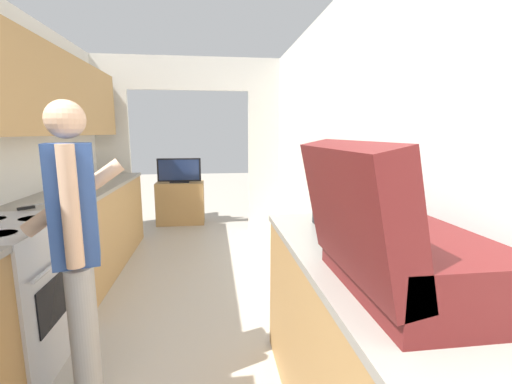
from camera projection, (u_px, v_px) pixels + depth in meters
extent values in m
cube|color=#B2844C|center=(36.00, 90.00, 2.81)|extent=(0.32, 3.44, 0.74)
cube|color=silver|center=(367.00, 166.00, 2.24)|extent=(0.06, 6.90, 2.50)
cube|color=silver|center=(107.00, 165.00, 4.79)|extent=(0.65, 0.06, 2.05)
cube|color=silver|center=(270.00, 163.00, 5.08)|extent=(0.65, 0.06, 2.05)
cube|color=silver|center=(188.00, 73.00, 4.72)|extent=(2.97, 0.06, 0.45)
cube|color=#B2844C|center=(91.00, 231.00, 3.62)|extent=(0.60, 2.31, 0.89)
cube|color=gray|center=(87.00, 187.00, 3.54)|extent=(0.62, 2.33, 0.03)
cube|color=#B2844C|center=(362.00, 354.00, 1.60)|extent=(0.60, 1.63, 0.89)
cube|color=gray|center=(368.00, 260.00, 1.52)|extent=(0.62, 1.65, 0.03)
cube|color=#B7B7BC|center=(5.00, 299.00, 2.10)|extent=(0.62, 0.79, 0.92)
cube|color=black|center=(59.00, 296.00, 2.14)|extent=(0.01, 0.54, 0.28)
cylinder|color=#B7B7BC|center=(59.00, 260.00, 2.10)|extent=(0.02, 0.63, 0.02)
cylinder|color=#232328|center=(0.00, 234.00, 1.86)|extent=(0.16, 0.16, 0.01)
cylinder|color=#232328|center=(33.00, 218.00, 2.21)|extent=(0.16, 0.16, 0.01)
cylinder|color=#9E9E9E|center=(85.00, 343.00, 1.75)|extent=(0.16, 0.16, 0.81)
cylinder|color=#9E9E9E|center=(86.00, 326.00, 1.90)|extent=(0.16, 0.16, 0.81)
cube|color=#335193|center=(73.00, 204.00, 1.70)|extent=(0.26, 0.26, 0.61)
cylinder|color=#DBAD89|center=(70.00, 207.00, 1.57)|extent=(0.10, 0.10, 0.58)
cylinder|color=#DBAD89|center=(75.00, 197.00, 1.83)|extent=(0.52, 0.23, 0.40)
sphere|color=#DBAD89|center=(65.00, 119.00, 1.63)|extent=(0.19, 0.19, 0.19)
cube|color=#5B1919|center=(413.00, 263.00, 1.18)|extent=(0.43, 0.64, 0.20)
cube|color=#5B1919|center=(353.00, 210.00, 1.12)|extent=(0.20, 0.64, 0.45)
cube|color=#2D2D33|center=(371.00, 201.00, 1.48)|extent=(0.26, 0.02, 0.10)
cube|color=black|center=(357.00, 206.00, 1.86)|extent=(0.36, 0.48, 0.30)
cube|color=black|center=(328.00, 209.00, 1.79)|extent=(0.01, 0.29, 0.20)
cube|color=#38383D|center=(316.00, 201.00, 2.00)|extent=(0.01, 0.10, 0.21)
cube|color=#B2844C|center=(181.00, 203.00, 5.58)|extent=(0.75, 0.42, 0.68)
cube|color=black|center=(180.00, 182.00, 5.48)|extent=(0.30, 0.16, 0.02)
cube|color=black|center=(179.00, 170.00, 5.45)|extent=(0.68, 0.04, 0.37)
cube|color=navy|center=(179.00, 170.00, 5.42)|extent=(0.63, 0.01, 0.32)
cube|color=#B7B7BC|center=(37.00, 204.00, 2.61)|extent=(0.17, 0.18, 0.00)
cube|color=black|center=(26.00, 208.00, 2.45)|extent=(0.09, 0.10, 0.02)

